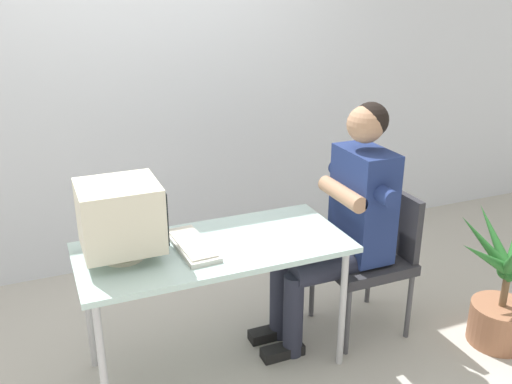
% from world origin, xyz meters
% --- Properties ---
extents(ground_plane, '(12.00, 12.00, 0.00)m').
position_xyz_m(ground_plane, '(0.00, 0.00, 0.00)').
color(ground_plane, '#B2ADA3').
extents(wall_back, '(8.00, 0.10, 3.00)m').
position_xyz_m(wall_back, '(0.30, 1.40, 1.50)').
color(wall_back, silver).
rests_on(wall_back, ground_plane).
extents(desk, '(1.35, 0.62, 0.72)m').
position_xyz_m(desk, '(0.00, 0.00, 0.66)').
color(desk, '#B7B7BC').
rests_on(desk, ground_plane).
extents(crt_monitor, '(0.38, 0.34, 0.37)m').
position_xyz_m(crt_monitor, '(-0.44, 0.04, 0.93)').
color(crt_monitor, beige).
rests_on(crt_monitor, desk).
extents(keyboard, '(0.18, 0.43, 0.03)m').
position_xyz_m(keyboard, '(-0.11, 0.01, 0.73)').
color(keyboard, silver).
rests_on(keyboard, desk).
extents(office_chair, '(0.47, 0.47, 0.84)m').
position_xyz_m(office_chair, '(0.96, 0.01, 0.49)').
color(office_chair, '#4C4C51').
rests_on(office_chair, ground_plane).
extents(person_seated, '(0.75, 0.57, 1.36)m').
position_xyz_m(person_seated, '(0.76, 0.01, 0.73)').
color(person_seated, navy).
rests_on(person_seated, ground_plane).
extents(potted_plant, '(0.71, 0.63, 0.79)m').
position_xyz_m(potted_plant, '(1.55, -0.43, 0.33)').
color(potted_plant, '#9E6647').
rests_on(potted_plant, ground_plane).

